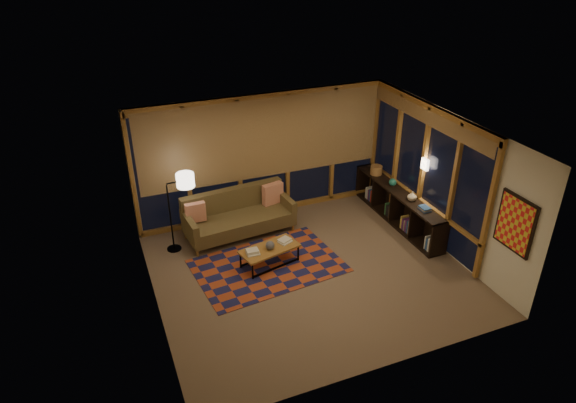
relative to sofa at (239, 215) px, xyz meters
name	(u,v)px	position (x,y,z in m)	size (l,w,h in m)	color
floor	(310,272)	(0.79, -1.76, -0.45)	(5.50, 5.00, 0.01)	#826C53
ceiling	(313,134)	(0.79, -1.76, 2.25)	(5.50, 5.00, 0.01)	silver
walls	(311,208)	(0.79, -1.76, 0.90)	(5.51, 5.01, 2.70)	silver
window_wall_back	(264,156)	(0.79, 0.67, 0.90)	(5.30, 0.16, 2.60)	olive
window_wall_right	(422,170)	(3.47, -1.16, 0.90)	(0.16, 3.70, 2.60)	olive
wall_art	(515,224)	(3.50, -3.61, 1.00)	(0.06, 0.74, 0.94)	red
wall_sconce	(425,164)	(3.41, -1.31, 1.10)	(0.12, 0.18, 0.22)	white
sofa	(239,215)	(0.00, 0.00, 0.00)	(2.19, 0.89, 0.90)	brown
pillow_left	(196,214)	(-0.87, 0.05, 0.20)	(0.40, 0.13, 0.40)	red
pillow_right	(273,194)	(0.81, 0.23, 0.22)	(0.45, 0.15, 0.45)	red
area_rug	(268,266)	(0.14, -1.28, -0.44)	(2.66, 1.78, 0.01)	#A7421F
coffee_table	(270,256)	(0.19, -1.24, -0.26)	(1.10, 0.51, 0.37)	olive
book_stack_a	(253,252)	(-0.15, -1.30, -0.04)	(0.27, 0.21, 0.08)	beige
book_stack_b	(285,241)	(0.53, -1.15, -0.06)	(0.24, 0.19, 0.05)	beige
ceramic_pot	(270,245)	(0.19, -1.28, 0.00)	(0.17, 0.17, 0.17)	#2E2E31
floor_lamp	(170,214)	(-1.37, -0.04, 0.34)	(0.52, 0.34, 1.57)	black
bookshelf	(398,206)	(3.28, -0.76, -0.08)	(0.40, 2.92, 0.73)	black
basket	(376,170)	(3.26, 0.16, 0.38)	(0.26, 0.26, 0.20)	#A27A3E
teal_bowl	(393,182)	(3.28, -0.48, 0.36)	(0.16, 0.16, 0.16)	#1E675A
vase	(412,196)	(3.28, -1.21, 0.38)	(0.19, 0.19, 0.20)	tan
shelf_book_stack	(425,208)	(3.28, -1.64, 0.32)	(0.18, 0.25, 0.07)	beige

